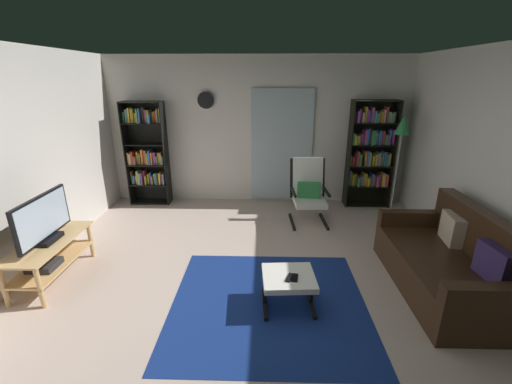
# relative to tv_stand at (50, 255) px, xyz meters

# --- Properties ---
(ground_plane) EXTENTS (7.02, 7.02, 0.00)m
(ground_plane) POSITION_rel_tv_stand_xyz_m (2.32, -0.16, -0.32)
(ground_plane) COLOR beige
(wall_back) EXTENTS (5.60, 0.06, 2.60)m
(wall_back) POSITION_rel_tv_stand_xyz_m (2.32, 2.74, 0.98)
(wall_back) COLOR silver
(wall_back) RESTS_ON ground
(glass_door_panel) EXTENTS (1.10, 0.01, 2.00)m
(glass_door_panel) POSITION_rel_tv_stand_xyz_m (2.74, 2.68, 0.73)
(glass_door_panel) COLOR silver
(area_rug) EXTENTS (2.02, 1.88, 0.01)m
(area_rug) POSITION_rel_tv_stand_xyz_m (2.50, -0.36, -0.32)
(area_rug) COLOR navy
(area_rug) RESTS_ON ground
(tv_stand) EXTENTS (0.47, 1.12, 0.49)m
(tv_stand) POSITION_rel_tv_stand_xyz_m (0.00, 0.00, 0.00)
(tv_stand) COLOR tan
(tv_stand) RESTS_ON ground
(television) EXTENTS (0.20, 0.89, 0.54)m
(television) POSITION_rel_tv_stand_xyz_m (0.00, 0.02, 0.42)
(television) COLOR black
(television) RESTS_ON tv_stand
(bookshelf_near_tv) EXTENTS (0.71, 0.30, 1.84)m
(bookshelf_near_tv) POSITION_rel_tv_stand_xyz_m (0.32, 2.53, 0.62)
(bookshelf_near_tv) COLOR black
(bookshelf_near_tv) RESTS_ON ground
(bookshelf_near_sofa) EXTENTS (0.78, 0.30, 1.88)m
(bookshelf_near_sofa) POSITION_rel_tv_stand_xyz_m (4.29, 2.51, 0.68)
(bookshelf_near_sofa) COLOR black
(bookshelf_near_sofa) RESTS_ON ground
(leather_sofa) EXTENTS (0.91, 1.75, 0.90)m
(leather_sofa) POSITION_rel_tv_stand_xyz_m (4.47, -0.05, -0.01)
(leather_sofa) COLOR #372112
(leather_sofa) RESTS_ON ground
(lounge_armchair) EXTENTS (0.59, 0.68, 1.02)m
(lounge_armchair) POSITION_rel_tv_stand_xyz_m (3.14, 1.78, 0.21)
(lounge_armchair) COLOR black
(lounge_armchair) RESTS_ON ground
(ottoman) EXTENTS (0.55, 0.51, 0.36)m
(ottoman) POSITION_rel_tv_stand_xyz_m (2.69, -0.38, -0.03)
(ottoman) COLOR white
(ottoman) RESTS_ON ground
(tv_remote) EXTENTS (0.08, 0.15, 0.02)m
(tv_remote) POSITION_rel_tv_stand_xyz_m (2.69, -0.44, 0.05)
(tv_remote) COLOR black
(tv_remote) RESTS_ON ottoman
(cell_phone) EXTENTS (0.09, 0.15, 0.01)m
(cell_phone) POSITION_rel_tv_stand_xyz_m (2.74, -0.43, 0.04)
(cell_phone) COLOR black
(cell_phone) RESTS_ON ottoman
(floor_lamp_by_shelf) EXTENTS (0.23, 0.23, 1.68)m
(floor_lamp_by_shelf) POSITION_rel_tv_stand_xyz_m (4.57, 1.98, 1.09)
(floor_lamp_by_shelf) COLOR #A5A5AD
(floor_lamp_by_shelf) RESTS_ON ground
(wall_clock) EXTENTS (0.29, 0.03, 0.29)m
(wall_clock) POSITION_rel_tv_stand_xyz_m (1.41, 2.67, 1.53)
(wall_clock) COLOR silver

